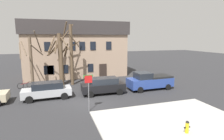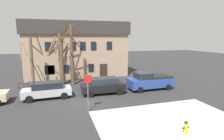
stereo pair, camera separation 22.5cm
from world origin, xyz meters
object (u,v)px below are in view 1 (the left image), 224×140
at_px(tree_bare_mid, 59,56).
at_px(bicycle_leaning, 25,85).
at_px(tree_bare_far, 62,62).
at_px(car_silver_wagon, 47,90).
at_px(tree_bare_end, 71,53).
at_px(tree_bare_near, 31,60).
at_px(car_black_wagon, 103,85).
at_px(street_sign_pole, 89,86).
at_px(building_main, 76,49).
at_px(pickup_truck_blue, 150,81).
at_px(fire_hydrant, 187,127).

relative_size(tree_bare_mid, bicycle_leaning, 4.84).
height_order(tree_bare_far, car_silver_wagon, tree_bare_far).
height_order(tree_bare_end, bicycle_leaning, tree_bare_end).
distance_m(tree_bare_near, car_black_wagon, 9.69).
relative_size(tree_bare_end, street_sign_pole, 2.52).
height_order(building_main, street_sign_pole, building_main).
relative_size(tree_bare_near, street_sign_pole, 2.22).
distance_m(building_main, tree_bare_mid, 5.95).
distance_m(car_silver_wagon, pickup_truck_blue, 11.29).
distance_m(car_silver_wagon, car_black_wagon, 5.69).
xyz_separation_m(tree_bare_far, street_sign_pole, (1.64, -9.35, -0.84)).
relative_size(tree_bare_end, car_silver_wagon, 1.63).
xyz_separation_m(car_black_wagon, fire_hydrant, (2.72, -9.70, -0.39)).
distance_m(building_main, car_black_wagon, 11.62).
relative_size(tree_bare_end, bicycle_leaning, 4.67).
distance_m(tree_bare_far, tree_bare_end, 1.63).
bearing_deg(pickup_truck_blue, bicycle_leaning, 160.59).
bearing_deg(pickup_truck_blue, tree_bare_far, 152.61).
height_order(fire_hydrant, street_sign_pole, street_sign_pole).
bearing_deg(tree_bare_near, building_main, 42.08).
height_order(tree_bare_end, car_black_wagon, tree_bare_end).
relative_size(car_black_wagon, bicycle_leaning, 2.81).
xyz_separation_m(tree_bare_mid, fire_hydrant, (6.93, -15.46, -3.11)).
xyz_separation_m(car_black_wagon, street_sign_pole, (-2.37, -4.26, 1.20)).
bearing_deg(car_black_wagon, fire_hydrant, -74.33).
distance_m(tree_bare_mid, tree_bare_far, 0.98).
bearing_deg(pickup_truck_blue, building_main, 123.12).
height_order(building_main, bicycle_leaning, building_main).
height_order(pickup_truck_blue, bicycle_leaning, pickup_truck_blue).
bearing_deg(fire_hydrant, car_black_wagon, 105.67).
relative_size(car_black_wagon, pickup_truck_blue, 0.87).
bearing_deg(building_main, tree_bare_near, -137.92).
xyz_separation_m(building_main, street_sign_pole, (-0.85, -15.29, -2.12)).
bearing_deg(bicycle_leaning, building_main, 41.35).
relative_size(fire_hydrant, street_sign_pole, 0.26).
height_order(building_main, tree_bare_end, building_main).
distance_m(tree_bare_far, pickup_truck_blue, 11.01).
distance_m(fire_hydrant, bicycle_leaning, 18.42).
distance_m(tree_bare_end, car_black_wagon, 6.51).
bearing_deg(bicycle_leaning, fire_hydrant, -53.08).
bearing_deg(car_silver_wagon, tree_bare_mid, 75.17).
distance_m(building_main, tree_bare_far, 6.57).
bearing_deg(tree_bare_near, pickup_truck_blue, -22.64).
bearing_deg(building_main, tree_bare_far, -112.78).
distance_m(tree_bare_end, fire_hydrant, 16.08).
distance_m(building_main, fire_hydrant, 21.48).
xyz_separation_m(car_black_wagon, bicycle_leaning, (-8.34, 5.02, -0.55)).
xyz_separation_m(tree_bare_mid, bicycle_leaning, (-4.14, -0.74, -3.27)).
bearing_deg(building_main, tree_bare_mid, -117.04).
relative_size(pickup_truck_blue, street_sign_pole, 1.75).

